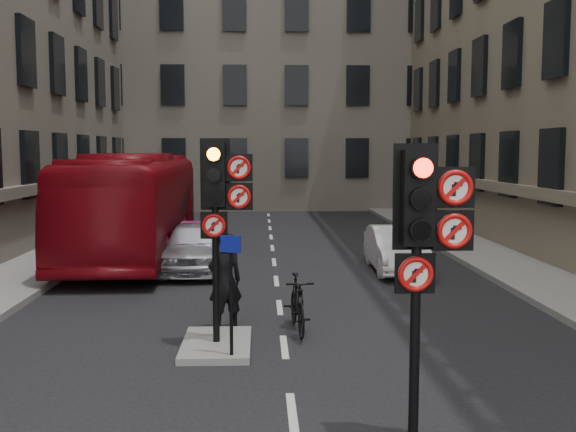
{
  "coord_description": "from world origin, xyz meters",
  "views": [
    {
      "loc": [
        -0.41,
        -6.67,
        3.51
      ],
      "look_at": [
        -0.04,
        2.44,
        2.6
      ],
      "focal_mm": 42.0,
      "sensor_mm": 36.0,
      "label": 1
    }
  ],
  "objects": [
    {
      "name": "signal_far",
      "position": [
        -1.11,
        4.99,
        2.7
      ],
      "size": [
        0.91,
        0.4,
        3.58
      ],
      "color": "black",
      "rests_on": "centre_island"
    },
    {
      "name": "building_far",
      "position": [
        0.0,
        38.0,
        10.0
      ],
      "size": [
        30.0,
        14.0,
        20.0
      ],
      "primitive_type": "cube",
      "color": "gray",
      "rests_on": "ground"
    },
    {
      "name": "motorcyclist",
      "position": [
        -1.1,
        6.22,
        0.95
      ],
      "size": [
        0.82,
        0.7,
        1.91
      ],
      "primitive_type": "imported",
      "rotation": [
        0.0,
        0.0,
        3.56
      ],
      "color": "black",
      "rests_on": "ground"
    },
    {
      "name": "pavement_right",
      "position": [
        7.2,
        12.0,
        0.08
      ],
      "size": [
        3.0,
        50.0,
        0.16
      ],
      "primitive_type": "cube",
      "color": "gray",
      "rests_on": "ground"
    },
    {
      "name": "signal_near",
      "position": [
        1.49,
        0.99,
        2.58
      ],
      "size": [
        0.91,
        0.4,
        3.58
      ],
      "color": "black",
      "rests_on": "ground"
    },
    {
      "name": "motorcycle",
      "position": [
        0.29,
        6.0,
        0.55
      ],
      "size": [
        0.65,
        1.86,
        1.1
      ],
      "primitive_type": "imported",
      "rotation": [
        0.0,
        0.0,
        0.07
      ],
      "color": "black",
      "rests_on": "ground"
    },
    {
      "name": "centre_island",
      "position": [
        -1.2,
        5.0,
        0.06
      ],
      "size": [
        1.2,
        2.0,
        0.12
      ],
      "primitive_type": "cube",
      "color": "gray",
      "rests_on": "ground"
    },
    {
      "name": "car_silver",
      "position": [
        -2.31,
        12.49,
        0.72
      ],
      "size": [
        1.78,
        4.28,
        1.45
      ],
      "primitive_type": "imported",
      "rotation": [
        0.0,
        0.0,
        -0.02
      ],
      "color": "#B1B3B9",
      "rests_on": "ground"
    },
    {
      "name": "car_white",
      "position": [
        3.47,
        12.33,
        0.64
      ],
      "size": [
        1.43,
        3.92,
        1.28
      ],
      "primitive_type": "imported",
      "rotation": [
        0.0,
        0.0,
        -0.02
      ],
      "color": "silver",
      "rests_on": "ground"
    },
    {
      "name": "bus_red",
      "position": [
        -4.5,
        15.47,
        1.68
      ],
      "size": [
        3.08,
        12.14,
        3.37
      ],
      "primitive_type": "imported",
      "rotation": [
        0.0,
        0.0,
        0.02
      ],
      "color": "maroon",
      "rests_on": "ground"
    },
    {
      "name": "info_sign",
      "position": [
        -0.9,
        4.18,
        1.41
      ],
      "size": [
        0.33,
        0.15,
        1.99
      ],
      "rotation": [
        0.0,
        0.0,
        -0.35
      ],
      "color": "black",
      "rests_on": "centre_island"
    },
    {
      "name": "car_pink",
      "position": [
        -2.49,
        13.43,
        0.6
      ],
      "size": [
        2.09,
        4.27,
        1.19
      ],
      "primitive_type": "imported",
      "rotation": [
        0.0,
        0.0,
        -0.1
      ],
      "color": "#EB45AA",
      "rests_on": "ground"
    },
    {
      "name": "pavement_left",
      "position": [
        -7.2,
        12.0,
        0.08
      ],
      "size": [
        3.0,
        50.0,
        0.16
      ],
      "primitive_type": "cube",
      "color": "gray",
      "rests_on": "ground"
    }
  ]
}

